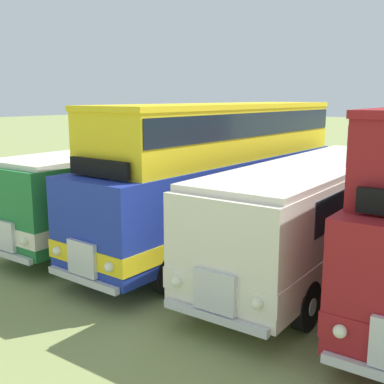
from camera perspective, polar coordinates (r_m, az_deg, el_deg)
name	(u,v)px	position (r m, az deg, el deg)	size (l,w,h in m)	color
ground_plane	(312,271)	(13.73, 14.05, -9.09)	(200.00, 200.00, 0.00)	#8C9956
bus_first_in_row	(140,182)	(16.97, -6.17, 1.21)	(2.89, 10.92, 2.99)	#237538
bus_second_in_row	(222,169)	(15.00, 3.59, 2.72)	(2.64, 11.11, 4.49)	#1E339E
bus_third_in_row	(317,208)	(13.34, 14.61, -1.86)	(2.87, 10.18, 2.99)	silver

